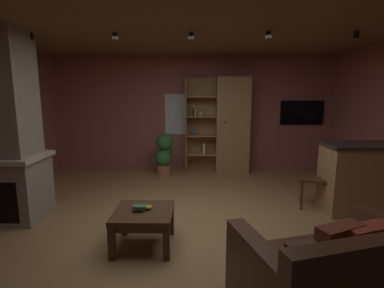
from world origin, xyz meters
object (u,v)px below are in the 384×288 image
at_px(kitchen_bar_counter, 373,178).
at_px(leather_couch, 336,281).
at_px(bookshelf_cabinet, 228,126).
at_px(table_book_2, 139,207).
at_px(wall_mounted_tv, 302,113).
at_px(dining_chair, 321,175).
at_px(potted_floor_plant, 164,154).
at_px(coffee_table, 143,218).
at_px(stone_fireplace, 4,137).
at_px(table_book_1, 147,207).
at_px(table_book_0, 140,208).

bearing_deg(kitchen_bar_counter, leather_couch, -125.75).
xyz_separation_m(bookshelf_cabinet, kitchen_bar_counter, (1.89, -2.19, -0.51)).
xyz_separation_m(leather_couch, table_book_2, (-1.74, 1.03, 0.19)).
bearing_deg(leather_couch, wall_mounted_tv, 74.20).
height_order(dining_chair, potted_floor_plant, dining_chair).
xyz_separation_m(bookshelf_cabinet, coffee_table, (-1.30, -3.21, -0.69)).
distance_m(stone_fireplace, wall_mounted_tv, 5.65).
xyz_separation_m(bookshelf_cabinet, leather_couch, (0.39, -4.26, -0.73)).
relative_size(dining_chair, wall_mounted_tv, 0.97).
relative_size(table_book_1, dining_chair, 0.11).
height_order(stone_fireplace, leather_couch, stone_fireplace).
distance_m(leather_couch, table_book_1, 1.98).
height_order(coffee_table, potted_floor_plant, potted_floor_plant).
bearing_deg(potted_floor_plant, stone_fireplace, -131.93).
xyz_separation_m(leather_couch, wall_mounted_tv, (1.27, 4.47, 1.02)).
bearing_deg(coffee_table, dining_chair, 25.04).
bearing_deg(coffee_table, leather_couch, -31.72).
relative_size(bookshelf_cabinet, table_book_1, 19.82).
bearing_deg(wall_mounted_tv, dining_chair, -101.60).
bearing_deg(coffee_table, kitchen_bar_counter, 17.81).
bearing_deg(dining_chair, table_book_1, -155.13).
bearing_deg(stone_fireplace, wall_mounted_tv, 28.34).
height_order(stone_fireplace, coffee_table, stone_fireplace).
xyz_separation_m(table_book_0, potted_floor_plant, (-0.04, 2.86, 0.04)).
xyz_separation_m(stone_fireplace, bookshelf_cabinet, (3.31, 2.47, -0.13)).
distance_m(table_book_0, table_book_2, 0.07).
height_order(coffee_table, table_book_1, table_book_1).
xyz_separation_m(table_book_0, dining_chair, (2.54, 1.14, 0.09)).
bearing_deg(table_book_0, kitchen_bar_counter, 17.08).
relative_size(kitchen_bar_counter, leather_couch, 0.87).
height_order(bookshelf_cabinet, table_book_1, bookshelf_cabinet).
height_order(leather_couch, potted_floor_plant, potted_floor_plant).
height_order(stone_fireplace, table_book_0, stone_fireplace).
height_order(kitchen_bar_counter, dining_chair, kitchen_bar_counter).
relative_size(kitchen_bar_counter, dining_chair, 1.57).
bearing_deg(kitchen_bar_counter, table_book_0, -162.92).
bearing_deg(stone_fireplace, table_book_2, -21.32).
distance_m(kitchen_bar_counter, leather_couch, 2.57).
bearing_deg(table_book_1, stone_fireplace, 160.75).
xyz_separation_m(stone_fireplace, kitchen_bar_counter, (5.20, 0.28, -0.64)).
height_order(bookshelf_cabinet, potted_floor_plant, bookshelf_cabinet).
height_order(dining_chair, wall_mounted_tv, wall_mounted_tv).
relative_size(table_book_2, potted_floor_plant, 0.15).
distance_m(coffee_table, table_book_1, 0.13).
bearing_deg(kitchen_bar_counter, stone_fireplace, -176.88).
relative_size(table_book_2, wall_mounted_tv, 0.14).
height_order(table_book_2, dining_chair, dining_chair).
distance_m(stone_fireplace, coffee_table, 2.29).
bearing_deg(potted_floor_plant, coffee_table, -88.53).
distance_m(kitchen_bar_counter, table_book_0, 3.38).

